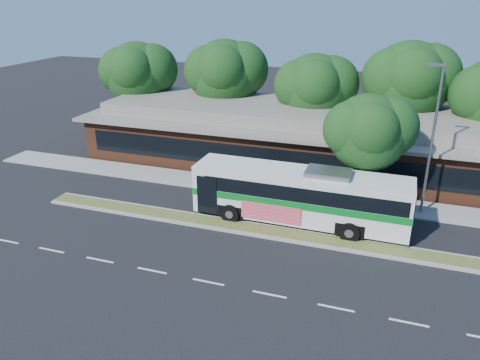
# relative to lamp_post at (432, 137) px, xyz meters

# --- Properties ---
(ground) EXTENTS (120.00, 120.00, 0.00)m
(ground) POSITION_rel_lamp_post_xyz_m (-9.56, -6.00, -4.90)
(ground) COLOR black
(ground) RESTS_ON ground
(median_strip) EXTENTS (26.00, 1.10, 0.15)m
(median_strip) POSITION_rel_lamp_post_xyz_m (-9.56, -5.40, -4.83)
(median_strip) COLOR #475825
(median_strip) RESTS_ON ground
(sidewalk) EXTENTS (44.00, 2.60, 0.12)m
(sidewalk) POSITION_rel_lamp_post_xyz_m (-9.56, 0.40, -4.84)
(sidewalk) COLOR gray
(sidewalk) RESTS_ON ground
(parking_lot) EXTENTS (14.00, 12.00, 0.01)m
(parking_lot) POSITION_rel_lamp_post_xyz_m (-27.56, 4.00, -4.90)
(parking_lot) COLOR black
(parking_lot) RESTS_ON ground
(plaza_building) EXTENTS (33.20, 11.20, 4.45)m
(plaza_building) POSITION_rel_lamp_post_xyz_m (-9.56, 6.99, -2.77)
(plaza_building) COLOR brown
(plaza_building) RESTS_ON ground
(lamp_post) EXTENTS (0.93, 0.18, 9.07)m
(lamp_post) POSITION_rel_lamp_post_xyz_m (0.00, 0.00, 0.00)
(lamp_post) COLOR slate
(lamp_post) RESTS_ON ground
(tree_bg_a) EXTENTS (6.47, 5.80, 8.63)m
(tree_bg_a) POSITION_rel_lamp_post_xyz_m (-24.15, 9.14, 0.97)
(tree_bg_a) COLOR black
(tree_bg_a) RESTS_ON ground
(tree_bg_b) EXTENTS (6.69, 6.00, 9.00)m
(tree_bg_b) POSITION_rel_lamp_post_xyz_m (-16.13, 10.14, 1.24)
(tree_bg_b) COLOR black
(tree_bg_b) RESTS_ON ground
(tree_bg_c) EXTENTS (6.24, 5.60, 8.26)m
(tree_bg_c) POSITION_rel_lamp_post_xyz_m (-8.16, 9.13, 0.69)
(tree_bg_c) COLOR black
(tree_bg_c) RESTS_ON ground
(tree_bg_d) EXTENTS (6.91, 6.20, 9.37)m
(tree_bg_d) POSITION_rel_lamp_post_xyz_m (-1.12, 10.15, 1.52)
(tree_bg_d) COLOR black
(tree_bg_d) RESTS_ON ground
(transit_bus) EXTENTS (12.55, 3.04, 3.51)m
(transit_bus) POSITION_rel_lamp_post_xyz_m (-6.79, -3.60, -2.95)
(transit_bus) COLOR silver
(transit_bus) RESTS_ON ground
(sedan) EXTENTS (5.85, 3.97, 1.57)m
(sedan) POSITION_rel_lamp_post_xyz_m (-18.85, 3.88, -4.12)
(sedan) COLOR #A9AAB0
(sedan) RESTS_ON ground
(sidewalk_tree) EXTENTS (5.16, 4.63, 7.33)m
(sidewalk_tree) POSITION_rel_lamp_post_xyz_m (-3.23, -0.59, 0.22)
(sidewalk_tree) COLOR black
(sidewalk_tree) RESTS_ON ground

